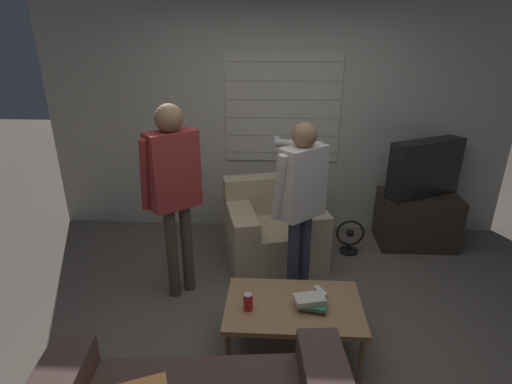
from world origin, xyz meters
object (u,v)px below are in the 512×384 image
object	(u,v)px
armchair_beige	(273,229)
person_right_standing	(301,193)
floor_fan	(350,237)
coffee_table	(294,309)
soda_can	(248,302)
tv	(425,168)
book_stack	(311,302)
spare_remote	(320,291)
person_left_standing	(173,180)

from	to	relation	value
armchair_beige	person_right_standing	distance (m)	0.94
floor_fan	coffee_table	bearing A→B (deg)	-114.00
soda_can	tv	bearing A→B (deg)	45.72
tv	book_stack	world-z (taller)	tv
armchair_beige	coffee_table	bearing A→B (deg)	82.40
soda_can	book_stack	bearing A→B (deg)	5.10
coffee_table	soda_can	bearing A→B (deg)	-167.74
coffee_table	spare_remote	xyz separation A→B (m)	(0.20, 0.15, 0.05)
coffee_table	person_right_standing	distance (m)	0.94
coffee_table	floor_fan	world-z (taller)	coffee_table
book_stack	spare_remote	size ratio (longest dim) A/B	1.88
soda_can	spare_remote	distance (m)	0.57
book_stack	spare_remote	world-z (taller)	book_stack
person_left_standing	soda_can	world-z (taller)	person_left_standing
spare_remote	person_right_standing	bearing A→B (deg)	74.66
armchair_beige	person_left_standing	distance (m)	1.29
book_stack	soda_can	xyz separation A→B (m)	(-0.44, -0.04, 0.02)
tv	book_stack	size ratio (longest dim) A/B	3.38
spare_remote	person_left_standing	bearing A→B (deg)	125.86
coffee_table	tv	bearing A→B (deg)	50.42
spare_remote	soda_can	bearing A→B (deg)	172.63
person_left_standing	spare_remote	world-z (taller)	person_left_standing
tv	spare_remote	bearing A→B (deg)	24.94
armchair_beige	spare_remote	world-z (taller)	armchair_beige
book_stack	floor_fan	bearing A→B (deg)	70.43
book_stack	spare_remote	bearing A→B (deg)	65.69
armchair_beige	person_left_standing	xyz separation A→B (m)	(-0.83, -0.64, 0.76)
soda_can	floor_fan	world-z (taller)	soda_can
person_right_standing	book_stack	bearing A→B (deg)	-126.55
book_stack	floor_fan	distance (m)	1.62
coffee_table	person_left_standing	bearing A→B (deg)	145.44
person_right_standing	floor_fan	bearing A→B (deg)	10.99
spare_remote	floor_fan	xyz separation A→B (m)	(0.45, 1.32, -0.25)
tv	person_right_standing	size ratio (longest dim) A/B	0.53
person_left_standing	floor_fan	bearing A→B (deg)	-14.53
spare_remote	floor_fan	size ratio (longest dim) A/B	0.35
tv	soda_can	world-z (taller)	tv
person_left_standing	book_stack	size ratio (longest dim) A/B	6.90
person_right_standing	soda_can	xyz separation A→B (m)	(-0.38, -0.77, -0.52)
floor_fan	person_left_standing	bearing A→B (deg)	-154.33
person_right_standing	coffee_table	bearing A→B (deg)	-136.30
person_right_standing	spare_remote	world-z (taller)	person_right_standing
person_left_standing	spare_remote	bearing A→B (deg)	-64.22
book_stack	soda_can	size ratio (longest dim) A/B	1.98
coffee_table	armchair_beige	bearing A→B (deg)	97.14
tv	armchair_beige	bearing A→B (deg)	-13.38
coffee_table	soda_can	xyz separation A→B (m)	(-0.32, -0.07, 0.10)
coffee_table	spare_remote	world-z (taller)	spare_remote
coffee_table	spare_remote	distance (m)	0.26
coffee_table	tv	size ratio (longest dim) A/B	1.16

